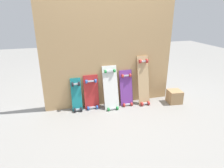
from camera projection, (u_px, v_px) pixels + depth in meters
name	position (u px, v px, depth m)	size (l,w,h in m)	color
ground_plane	(111.00, 105.00, 3.37)	(12.00, 12.00, 0.00)	gray
plywood_wall_panel	(110.00, 55.00, 3.13)	(2.14, 0.04, 1.70)	tan
skateboard_teal	(77.00, 97.00, 3.12)	(0.16, 0.18, 0.59)	#197A7F
skateboard_red	(91.00, 94.00, 3.19)	(0.24, 0.16, 0.62)	#B22626
skateboard_white	(111.00, 90.00, 3.19)	(0.24, 0.28, 0.76)	silver
skateboard_purple	(126.00, 90.00, 3.31)	(0.22, 0.21, 0.66)	#6B338C
skateboard_natural	(144.00, 82.00, 3.32)	(0.19, 0.27, 0.88)	tan
wooden_crate	(174.00, 97.00, 3.42)	(0.22, 0.22, 0.22)	tan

